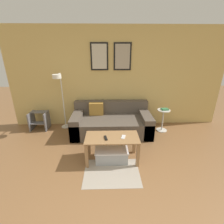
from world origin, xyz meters
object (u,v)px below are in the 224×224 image
Objects in this scene: storage_bin at (112,155)px; step_stool at (39,120)px; book_stack at (165,109)px; side_table at (163,118)px; remote_control at (106,138)px; floor_lamp at (60,92)px; couch at (111,122)px; coffee_table at (112,142)px; cell_phone at (123,137)px.

step_stool is at bearing 143.49° from storage_bin.
book_stack is (1.37, 1.20, 0.47)m from storage_bin.
side_table is 3.85× the size of remote_control.
book_stack is at bearing -3.28° from step_stool.
step_stool reaches higher than storage_bin.
couch is at bearing -6.22° from floor_lamp.
floor_lamp reaches higher than book_stack.
coffee_table reaches higher than storage_bin.
coffee_table is 1.60× the size of storage_bin.
remote_control is at bearing -49.92° from floor_lamp.
couch reaches higher than remote_control.
cell_phone is (1.44, -1.28, -0.53)m from floor_lamp.
remote_control is at bearing -140.09° from side_table.
coffee_table is 1.71× the size of side_table.
floor_lamp is 10.46× the size of cell_phone.
side_table is (1.34, 1.16, -0.05)m from coffee_table.
cell_phone is at bearing -2.95° from coffee_table.
couch is at bearing 115.82° from cell_phone.
side_table reaches higher than remote_control.
floor_lamp reaches higher than side_table.
cell_phone is (-1.13, -1.17, 0.15)m from side_table.
floor_lamp is at bearing 154.42° from cell_phone.
book_stack is 1.65m from cell_phone.
book_stack is (1.36, 1.17, 0.20)m from coffee_table.
coffee_table is at bearing -35.71° from step_stool.
remote_control is at bearing -140.40° from book_stack.
step_stool is (-1.77, 1.41, -0.25)m from remote_control.
side_table is at bearing -2.43° from floor_lamp.
floor_lamp is 1.02m from step_stool.
cell_phone is at bearing -133.92° from side_table.
cell_phone is 2.51m from step_stool.
remote_control is (-1.45, -1.22, 0.16)m from side_table.
floor_lamp reaches higher than couch.
floor_lamp is (-1.24, 0.14, 0.77)m from couch.
floor_lamp is 9.76× the size of remote_control.
cell_phone reaches higher than coffee_table.
remote_control is 0.33m from cell_phone.
floor_lamp is 2.54× the size of side_table.
storage_bin is 0.39m from remote_control.
book_stack is (2.59, -0.10, -0.43)m from floor_lamp.
coffee_table is 0.17m from remote_control.
storage_bin is (-0.02, -1.17, -0.13)m from couch.
side_table is 3.08× the size of book_stack.
floor_lamp reaches higher than cell_phone.
side_table is at bearing 62.24° from cell_phone.
side_table is 3.23m from step_stool.
remote_control reaches higher than coffee_table.
couch is at bearing -178.64° from book_stack.
cell_phone is (0.32, 0.04, -0.01)m from remote_control.
book_stack reaches higher than side_table.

